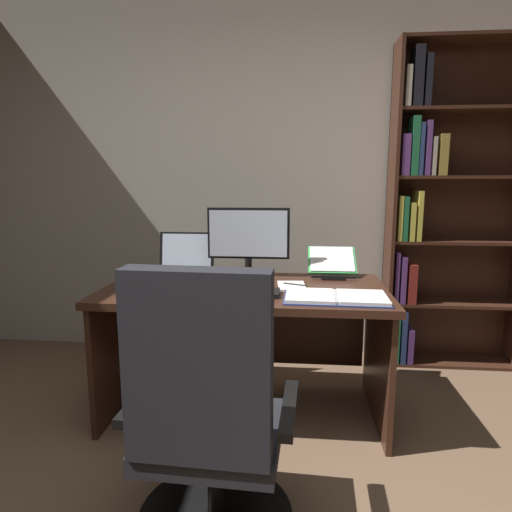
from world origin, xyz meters
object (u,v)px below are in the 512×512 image
(reading_stand_with_book, at_px, (332,262))
(notepad, at_px, (292,286))
(laptop, at_px, (183,266))
(coffee_mug, at_px, (146,276))
(desk, at_px, (247,317))
(office_chair, at_px, (208,432))
(computer_mouse, at_px, (182,289))
(open_binder, at_px, (336,297))
(pen, at_px, (295,284))
(monitor, at_px, (248,242))
(keyboard, at_px, (239,292))
(bookshelf, at_px, (442,208))

(reading_stand_with_book, height_order, notepad, reading_stand_with_book)
(laptop, distance_m, coffee_mug, 0.30)
(desk, distance_m, office_chair, 1.04)
(computer_mouse, bearing_deg, coffee_mug, 143.23)
(desk, distance_m, open_binder, 0.61)
(computer_mouse, distance_m, open_binder, 0.79)
(desk, xyz_separation_m, pen, (0.28, -0.06, 0.22))
(monitor, relative_size, coffee_mug, 5.90)
(coffee_mug, bearing_deg, monitor, 24.54)
(open_binder, relative_size, pen, 3.71)
(laptop, distance_m, reading_stand_with_book, 0.93)
(pen, height_order, coffee_mug, coffee_mug)
(computer_mouse, distance_m, notepad, 0.60)
(desk, height_order, keyboard, keyboard)
(notepad, xyz_separation_m, coffee_mug, (-0.83, 0.00, 0.04))
(computer_mouse, bearing_deg, keyboard, 0.00)
(monitor, relative_size, keyboard, 1.20)
(laptop, xyz_separation_m, reading_stand_with_book, (0.93, 0.06, 0.03))
(desk, xyz_separation_m, keyboard, (-0.01, -0.25, 0.22))
(bookshelf, height_order, laptop, bookshelf)
(reading_stand_with_book, relative_size, notepad, 1.40)
(office_chair, xyz_separation_m, pen, (0.30, 0.98, 0.31))
(computer_mouse, xyz_separation_m, pen, (0.59, 0.20, -0.01))
(office_chair, xyz_separation_m, notepad, (0.28, 0.98, 0.30))
(bookshelf, distance_m, coffee_mug, 2.07)
(desk, xyz_separation_m, office_chair, (-0.02, -1.03, -0.09))
(open_binder, bearing_deg, monitor, 135.82)
(desk, height_order, notepad, notepad)
(keyboard, height_order, reading_stand_with_book, reading_stand_with_book)
(open_binder, relative_size, coffee_mug, 6.07)
(laptop, height_order, reading_stand_with_book, laptop)
(keyboard, height_order, notepad, keyboard)
(monitor, distance_m, pen, 0.44)
(bookshelf, bearing_deg, desk, -150.13)
(keyboard, distance_m, pen, 0.35)
(laptop, relative_size, keyboard, 0.85)
(laptop, xyz_separation_m, notepad, (0.68, -0.26, -0.05))
(computer_mouse, height_order, open_binder, computer_mouse)
(bookshelf, relative_size, coffee_mug, 26.40)
(open_binder, relative_size, notepad, 2.47)
(laptop, height_order, keyboard, laptop)
(monitor, xyz_separation_m, reading_stand_with_book, (0.52, 0.06, -0.13))
(office_chair, xyz_separation_m, computer_mouse, (-0.29, 0.78, 0.32))
(reading_stand_with_book, xyz_separation_m, notepad, (-0.25, -0.32, -0.08))
(bookshelf, relative_size, laptop, 6.33)
(bookshelf, relative_size, keyboard, 5.37)
(laptop, relative_size, pen, 2.55)
(keyboard, relative_size, reading_stand_with_book, 1.43)
(desk, distance_m, pen, 0.36)
(reading_stand_with_book, distance_m, pen, 0.40)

